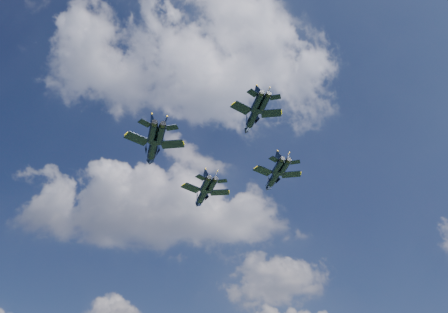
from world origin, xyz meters
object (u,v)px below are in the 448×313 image
jet_left (153,148)px  jet_right (274,178)px  jet_slot (253,117)px  jet_lead (203,195)px

jet_left → jet_right: jet_left is taller
jet_left → jet_slot: (22.47, -10.50, 0.75)m
jet_lead → jet_slot: bearing=-87.3°
jet_left → jet_right: 31.94m
jet_lead → jet_left: (-11.01, -22.50, -0.76)m
jet_left → jet_right: size_ratio=1.10×
jet_left → jet_slot: bearing=-39.2°
jet_lead → jet_right: (18.44, -10.14, -0.65)m
jet_lead → jet_left: bearing=-132.6°
jet_right → jet_left: bearing=-169.6°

